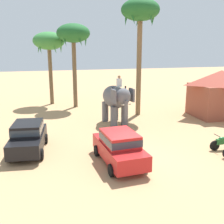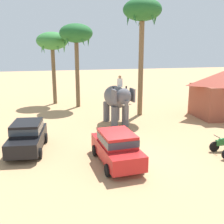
{
  "view_description": "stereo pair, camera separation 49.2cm",
  "coord_description": "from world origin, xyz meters",
  "px_view_note": "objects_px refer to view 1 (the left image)",
  "views": [
    {
      "loc": [
        -4.65,
        -12.11,
        5.82
      ],
      "look_at": [
        0.22,
        4.51,
        1.6
      ],
      "focal_mm": 42.07,
      "sensor_mm": 36.0,
      "label": 1
    },
    {
      "loc": [
        -4.18,
        -12.24,
        5.82
      ],
      "look_at": [
        0.22,
        4.51,
        1.6
      ],
      "focal_mm": 42.07,
      "sensor_mm": 36.0,
      "label": 2
    }
  ],
  "objects_px": {
    "motorcycle_mid_row": "(224,142)",
    "car_parked_far_side": "(28,136)",
    "palm_tree_far_back": "(49,43)",
    "roadside_hut": "(220,92)",
    "palm_tree_left_of_road": "(73,36)",
    "palm_tree_near_hut": "(140,14)",
    "car_sedan_foreground": "(119,146)",
    "elephant_with_mahout": "(116,99)"
  },
  "relations": [
    {
      "from": "elephant_with_mahout",
      "to": "roadside_hut",
      "type": "height_order",
      "value": "roadside_hut"
    },
    {
      "from": "motorcycle_mid_row",
      "to": "palm_tree_near_hut",
      "type": "distance_m",
      "value": 12.41
    },
    {
      "from": "car_sedan_foreground",
      "to": "palm_tree_left_of_road",
      "type": "relative_size",
      "value": 0.51
    },
    {
      "from": "palm_tree_far_back",
      "to": "palm_tree_left_of_road",
      "type": "bearing_deg",
      "value": -45.0
    },
    {
      "from": "motorcycle_mid_row",
      "to": "car_parked_far_side",
      "type": "bearing_deg",
      "value": 164.87
    },
    {
      "from": "car_parked_far_side",
      "to": "roadside_hut",
      "type": "bearing_deg",
      "value": 13.74
    },
    {
      "from": "palm_tree_far_back",
      "to": "roadside_hut",
      "type": "xyz_separation_m",
      "value": [
        13.7,
        -9.41,
        -4.23
      ]
    },
    {
      "from": "palm_tree_near_hut",
      "to": "roadside_hut",
      "type": "xyz_separation_m",
      "value": [
        6.61,
        -2.41,
        -6.41
      ]
    },
    {
      "from": "car_parked_far_side",
      "to": "palm_tree_left_of_road",
      "type": "distance_m",
      "value": 13.39
    },
    {
      "from": "car_sedan_foreground",
      "to": "roadside_hut",
      "type": "bearing_deg",
      "value": 31.28
    },
    {
      "from": "palm_tree_left_of_road",
      "to": "car_sedan_foreground",
      "type": "bearing_deg",
      "value": -89.56
    },
    {
      "from": "car_sedan_foreground",
      "to": "palm_tree_far_back",
      "type": "height_order",
      "value": "palm_tree_far_back"
    },
    {
      "from": "car_sedan_foreground",
      "to": "elephant_with_mahout",
      "type": "height_order",
      "value": "elephant_with_mahout"
    },
    {
      "from": "car_sedan_foreground",
      "to": "motorcycle_mid_row",
      "type": "height_order",
      "value": "car_sedan_foreground"
    },
    {
      "from": "elephant_with_mahout",
      "to": "car_parked_far_side",
      "type": "bearing_deg",
      "value": -149.03
    },
    {
      "from": "car_parked_far_side",
      "to": "palm_tree_near_hut",
      "type": "xyz_separation_m",
      "value": [
        9.29,
        6.3,
        7.61
      ]
    },
    {
      "from": "car_sedan_foreground",
      "to": "palm_tree_far_back",
      "type": "relative_size",
      "value": 0.56
    },
    {
      "from": "car_sedan_foreground",
      "to": "palm_tree_near_hut",
      "type": "distance_m",
      "value": 12.95
    },
    {
      "from": "palm_tree_left_of_road",
      "to": "palm_tree_far_back",
      "type": "height_order",
      "value": "palm_tree_left_of_road"
    },
    {
      "from": "car_parked_far_side",
      "to": "roadside_hut",
      "type": "height_order",
      "value": "roadside_hut"
    },
    {
      "from": "car_parked_far_side",
      "to": "palm_tree_far_back",
      "type": "xyz_separation_m",
      "value": [
        2.2,
        13.3,
        5.43
      ]
    },
    {
      "from": "palm_tree_left_of_road",
      "to": "palm_tree_far_back",
      "type": "distance_m",
      "value": 3.18
    },
    {
      "from": "elephant_with_mahout",
      "to": "palm_tree_left_of_road",
      "type": "xyz_separation_m",
      "value": [
        -2.05,
        7.22,
        5.01
      ]
    },
    {
      "from": "palm_tree_far_back",
      "to": "roadside_hut",
      "type": "distance_m",
      "value": 17.15
    },
    {
      "from": "car_sedan_foreground",
      "to": "car_parked_far_side",
      "type": "relative_size",
      "value": 0.97
    },
    {
      "from": "palm_tree_left_of_road",
      "to": "palm_tree_near_hut",
      "type": "bearing_deg",
      "value": -44.45
    },
    {
      "from": "roadside_hut",
      "to": "palm_tree_far_back",
      "type": "bearing_deg",
      "value": 145.51
    },
    {
      "from": "car_sedan_foreground",
      "to": "car_parked_far_side",
      "type": "xyz_separation_m",
      "value": [
        -4.51,
        3.03,
        0.0
      ]
    },
    {
      "from": "palm_tree_near_hut",
      "to": "palm_tree_left_of_road",
      "type": "distance_m",
      "value": 7.02
    },
    {
      "from": "roadside_hut",
      "to": "car_sedan_foreground",
      "type": "bearing_deg",
      "value": -148.72
    },
    {
      "from": "palm_tree_left_of_road",
      "to": "roadside_hut",
      "type": "bearing_deg",
      "value": -32.09
    },
    {
      "from": "palm_tree_left_of_road",
      "to": "palm_tree_far_back",
      "type": "bearing_deg",
      "value": 135.0
    },
    {
      "from": "motorcycle_mid_row",
      "to": "palm_tree_far_back",
      "type": "xyz_separation_m",
      "value": [
        -8.78,
        16.27,
        5.89
      ]
    },
    {
      "from": "car_sedan_foreground",
      "to": "roadside_hut",
      "type": "relative_size",
      "value": 0.79
    },
    {
      "from": "car_sedan_foreground",
      "to": "palm_tree_near_hut",
      "type": "bearing_deg",
      "value": 62.89
    },
    {
      "from": "car_parked_far_side",
      "to": "car_sedan_foreground",
      "type": "bearing_deg",
      "value": -33.85
    },
    {
      "from": "car_sedan_foreground",
      "to": "palm_tree_near_hut",
      "type": "height_order",
      "value": "palm_tree_near_hut"
    },
    {
      "from": "motorcycle_mid_row",
      "to": "palm_tree_left_of_road",
      "type": "height_order",
      "value": "palm_tree_left_of_road"
    },
    {
      "from": "car_parked_far_side",
      "to": "palm_tree_near_hut",
      "type": "relative_size",
      "value": 0.44
    },
    {
      "from": "car_sedan_foreground",
      "to": "motorcycle_mid_row",
      "type": "bearing_deg",
      "value": 0.51
    },
    {
      "from": "elephant_with_mahout",
      "to": "palm_tree_far_back",
      "type": "relative_size",
      "value": 0.53
    },
    {
      "from": "car_sedan_foreground",
      "to": "elephant_with_mahout",
      "type": "bearing_deg",
      "value": 74.27
    }
  ]
}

